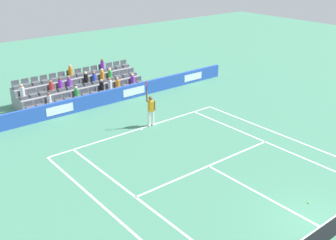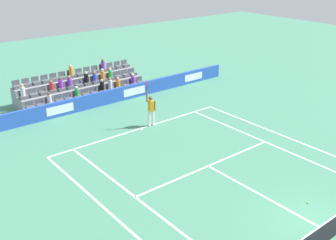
% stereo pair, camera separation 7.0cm
% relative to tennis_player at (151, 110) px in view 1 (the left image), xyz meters
% --- Properties ---
extents(ground_plane, '(80.00, 80.00, 0.00)m').
position_rel_tennis_player_xyz_m(ground_plane, '(0.73, 11.85, -0.99)').
color(ground_plane, '#47896B').
extents(line_baseline, '(10.97, 0.10, 0.01)m').
position_rel_tennis_player_xyz_m(line_baseline, '(0.73, -0.04, -0.99)').
color(line_baseline, white).
rests_on(line_baseline, ground).
extents(line_service, '(8.23, 0.10, 0.01)m').
position_rel_tennis_player_xyz_m(line_service, '(0.73, 5.45, -0.99)').
color(line_service, white).
rests_on(line_service, ground).
extents(line_centre_service, '(0.10, 6.40, 0.01)m').
position_rel_tennis_player_xyz_m(line_centre_service, '(0.73, 8.65, -0.99)').
color(line_centre_service, white).
rests_on(line_centre_service, ground).
extents(line_singles_sideline_left, '(0.10, 11.89, 0.01)m').
position_rel_tennis_player_xyz_m(line_singles_sideline_left, '(4.85, 5.90, -0.99)').
color(line_singles_sideline_left, white).
rests_on(line_singles_sideline_left, ground).
extents(line_singles_sideline_right, '(0.10, 11.89, 0.01)m').
position_rel_tennis_player_xyz_m(line_singles_sideline_right, '(-3.38, 5.90, -0.99)').
color(line_singles_sideline_right, white).
rests_on(line_singles_sideline_right, ground).
extents(line_doubles_sideline_left, '(0.10, 11.89, 0.01)m').
position_rel_tennis_player_xyz_m(line_doubles_sideline_left, '(6.22, 5.90, -0.99)').
color(line_doubles_sideline_left, white).
rests_on(line_doubles_sideline_left, ground).
extents(line_doubles_sideline_right, '(0.10, 11.89, 0.01)m').
position_rel_tennis_player_xyz_m(line_doubles_sideline_right, '(-4.75, 5.90, -0.99)').
color(line_doubles_sideline_right, white).
rests_on(line_doubles_sideline_right, ground).
extents(line_centre_mark, '(0.10, 0.20, 0.01)m').
position_rel_tennis_player_xyz_m(line_centre_mark, '(0.73, 0.06, -0.99)').
color(line_centre_mark, white).
rests_on(line_centre_mark, ground).
extents(sponsor_barrier, '(21.49, 0.22, 0.93)m').
position_rel_tennis_player_xyz_m(sponsor_barrier, '(0.73, -4.61, -0.53)').
color(sponsor_barrier, blue).
rests_on(sponsor_barrier, ground).
extents(tennis_player, '(0.51, 0.41, 2.85)m').
position_rel_tennis_player_xyz_m(tennis_player, '(0.00, 0.00, 0.00)').
color(tennis_player, white).
rests_on(tennis_player, ground).
extents(stadium_stand, '(8.68, 2.85, 2.17)m').
position_rel_tennis_player_xyz_m(stadium_stand, '(0.73, -6.91, -0.44)').
color(stadium_stand, gray).
rests_on(stadium_stand, ground).
extents(loose_tennis_ball, '(0.07, 0.07, 0.07)m').
position_rel_tennis_player_xyz_m(loose_tennis_ball, '(-0.25, 10.11, -0.96)').
color(loose_tennis_ball, '#D1E533').
rests_on(loose_tennis_ball, ground).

